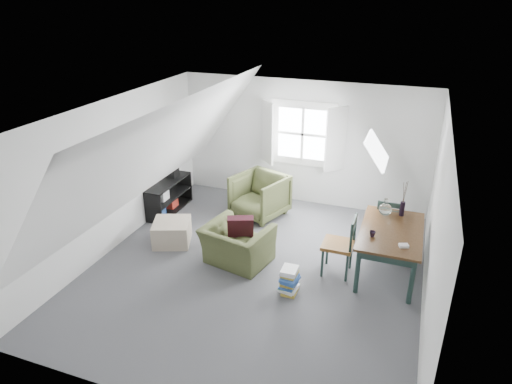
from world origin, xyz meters
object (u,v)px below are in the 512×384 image
at_px(dining_chair_far, 388,222).
at_px(magazine_stack, 289,281).
at_px(media_shelf, 167,198).
at_px(ottoman, 172,232).
at_px(armchair_near, 238,262).
at_px(dining_table, 391,236).
at_px(dining_chair_near, 341,244).
at_px(armchair_far, 259,215).

bearing_deg(dining_chair_far, magazine_stack, 62.57).
bearing_deg(media_shelf, ottoman, -53.62).
distance_m(dining_chair_far, media_shelf, 4.20).
bearing_deg(ottoman, armchair_near, -8.20).
bearing_deg(dining_table, dining_chair_near, -164.00).
relative_size(dining_chair_near, magazine_stack, 2.52).
bearing_deg(dining_table, ottoman, -179.18).
bearing_deg(ottoman, dining_chair_near, 1.42).
relative_size(armchair_near, dining_chair_far, 1.10).
height_order(armchair_near, dining_chair_far, dining_chair_far).
bearing_deg(magazine_stack, ottoman, 163.72).
relative_size(armchair_far, dining_chair_far, 1.02).
distance_m(ottoman, dining_chair_far, 3.69).
height_order(armchair_near, ottoman, ottoman).
distance_m(media_shelf, magazine_stack, 3.48).
xyz_separation_m(armchair_near, armchair_far, (-0.23, 1.70, 0.00)).
bearing_deg(dining_chair_near, dining_table, 99.91).
bearing_deg(armchair_far, dining_chair_near, -17.93).
distance_m(armchair_far, dining_chair_near, 2.38).
height_order(armchair_near, armchair_far, armchair_far).
relative_size(armchair_near, armchair_far, 1.08).
xyz_separation_m(armchair_near, dining_chair_near, (1.59, 0.26, 0.51)).
distance_m(dining_chair_far, dining_chair_near, 1.23).
bearing_deg(media_shelf, armchair_near, -29.06).
relative_size(dining_chair_far, magazine_stack, 2.31).
xyz_separation_m(armchair_near, dining_chair_far, (2.19, 1.33, 0.47)).
xyz_separation_m(dining_table, media_shelf, (-4.30, 0.72, -0.37)).
xyz_separation_m(ottoman, dining_table, (3.59, 0.33, 0.45)).
relative_size(armchair_far, media_shelf, 0.75).
relative_size(armchair_near, ottoman, 1.63).
bearing_deg(dining_chair_far, dining_table, 102.57).
bearing_deg(media_shelf, dining_table, -6.80).
relative_size(dining_table, dining_chair_near, 1.53).
height_order(armchair_far, media_shelf, media_shelf).
height_order(armchair_near, magazine_stack, magazine_stack).
xyz_separation_m(armchair_near, dining_table, (2.29, 0.52, 0.65)).
bearing_deg(dining_chair_far, armchair_far, -3.17).
bearing_deg(dining_table, media_shelf, 166.02).
bearing_deg(armchair_near, magazine_stack, 166.50).
bearing_deg(dining_chair_near, media_shelf, -115.81).
height_order(armchair_far, magazine_stack, armchair_far).
height_order(dining_chair_near, magazine_stack, dining_chair_near).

